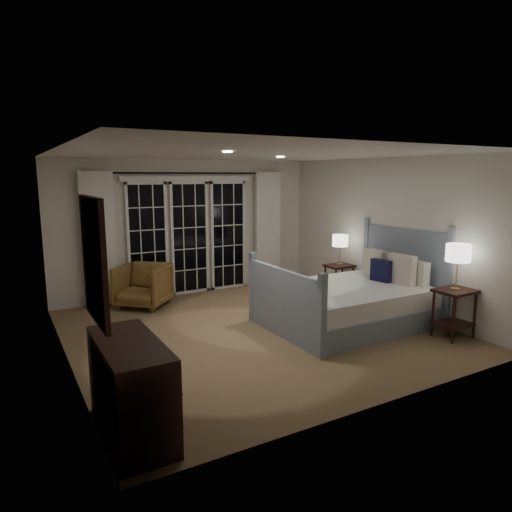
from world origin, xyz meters
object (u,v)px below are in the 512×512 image
lamp_right (340,241)px  lamp_left (458,253)px  nightstand_right (339,276)px  armchair (143,285)px  nightstand_left (454,306)px  bed (351,301)px  dresser (131,388)px

lamp_right → lamp_left: bearing=-88.9°
nightstand_right → armchair: (-3.24, 1.23, -0.04)m
nightstand_left → armchair: armchair is taller
bed → dresser: 3.89m
lamp_left → lamp_right: (-0.04, 2.37, -0.12)m
nightstand_right → nightstand_left: bearing=-88.9°
nightstand_right → lamp_left: 2.49m
armchair → lamp_right: bearing=21.7°
lamp_right → dresser: (-4.43, -2.57, -0.64)m
armchair → dresser: 3.98m
nightstand_left → armchair: size_ratio=0.84×
nightstand_left → lamp_left: (0.00, 0.00, 0.73)m
nightstand_right → lamp_right: bearing=0.0°
lamp_left → armchair: 4.94m
bed → nightstand_right: (0.79, 1.22, 0.06)m
bed → nightstand_right: bed is taller
nightstand_left → lamp_left: lamp_left is taller
bed → lamp_left: (0.83, -1.15, 0.83)m
nightstand_right → armchair: bearing=159.3°
armchair → bed: bearing=-2.5°
bed → lamp_right: size_ratio=4.33×
dresser → lamp_right: bearing=30.2°
bed → lamp_right: 1.62m
dresser → nightstand_left: bearing=2.6°
bed → armchair: bearing=135.1°
nightstand_left → dresser: dresser is taller
dresser → bed: bearing=20.4°
lamp_right → dresser: bearing=-149.8°
nightstand_left → nightstand_right: 2.37m
nightstand_left → lamp_right: (-0.04, 2.37, 0.61)m
nightstand_right → dresser: (-4.43, -2.57, 0.01)m
nightstand_right → lamp_right: size_ratio=1.14×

